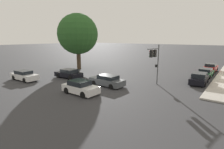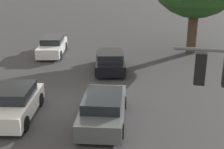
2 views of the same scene
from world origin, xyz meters
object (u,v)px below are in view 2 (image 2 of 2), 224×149
object	(u,v)px
crossing_car_0	(14,103)
crossing_car_2	(103,108)
crossing_car_1	(110,61)
crossing_car_3	(53,46)

from	to	relation	value
crossing_car_0	crossing_car_2	xyz separation A→B (m)	(0.36, 4.18, -0.02)
crossing_car_1	crossing_car_3	distance (m)	6.11
crossing_car_2	crossing_car_1	bearing A→B (deg)	2.27
crossing_car_1	crossing_car_2	size ratio (longest dim) A/B	0.95
crossing_car_1	crossing_car_2	bearing A→B (deg)	176.91
crossing_car_1	crossing_car_3	size ratio (longest dim) A/B	0.94
crossing_car_0	crossing_car_1	size ratio (longest dim) A/B	0.94
crossing_car_3	crossing_car_0	bearing A→B (deg)	0.67
crossing_car_0	crossing_car_3	distance (m)	10.87
crossing_car_0	crossing_car_3	xyz separation A→B (m)	(-10.86, -0.53, -0.02)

